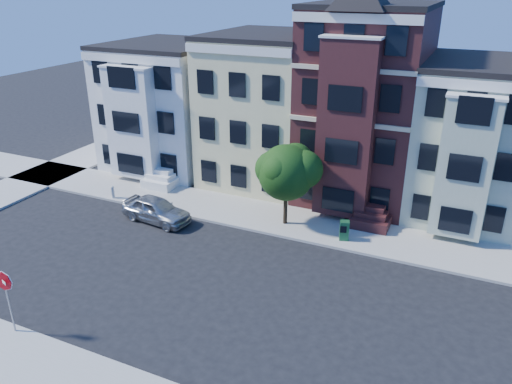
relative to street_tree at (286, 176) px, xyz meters
The scene contains 11 objects.
ground 8.63m from the street_tree, 70.05° to the right, with size 120.00×120.00×0.00m, color black.
far_sidewalk 4.14m from the street_tree, ahead, with size 60.00×4.00×0.15m, color #9E9B93.
house_white 14.15m from the street_tree, 150.47° to the left, with size 8.00×9.00×9.00m, color white.
house_yellow 8.35m from the street_tree, 121.51° to the left, with size 7.00×9.00×10.00m, color beige.
house_brown 7.99m from the street_tree, 68.45° to the left, with size 7.00×9.00×12.00m, color #3C1818.
house_green 11.64m from the street_tree, 36.92° to the left, with size 6.00×9.00×9.00m, color #A8B59C.
street_tree is the anchor object (origin of this frame).
parked_car 8.14m from the street_tree, 159.86° to the right, with size 1.80×4.47×1.52m, color #A6A8AD.
newspaper_box 4.48m from the street_tree, ahead, with size 0.51×0.45×1.13m, color #1C532E.
fire_hydrant 12.13m from the street_tree, behind, with size 0.24×0.24×0.67m, color beige.
stop_sign 15.39m from the street_tree, 115.31° to the right, with size 0.89×0.12×3.24m, color #A7020C, non-canonical shape.
Camera 1 is at (6.70, -17.38, 13.56)m, focal length 35.00 mm.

